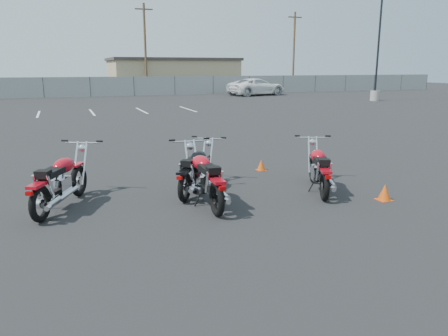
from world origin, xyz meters
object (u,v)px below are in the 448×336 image
object	(u,v)px
white_van	(257,82)
motorcycle_second_black	(196,170)
motorcycle_front_red	(61,182)
motorcycle_third_red	(205,178)
motorcycle_rear_red	(319,169)

from	to	relation	value
white_van	motorcycle_second_black	bearing A→B (deg)	139.42
motorcycle_front_red	motorcycle_second_black	size ratio (longest dim) A/B	1.13
motorcycle_third_red	white_van	bearing A→B (deg)	63.49
white_van	motorcycle_front_red	bearing A→B (deg)	135.56
motorcycle_second_black	motorcycle_third_red	world-z (taller)	motorcycle_third_red
motorcycle_rear_red	white_van	world-z (taller)	white_van
motorcycle_second_black	white_van	xyz separation A→B (m)	(15.43, 30.24, 0.79)
motorcycle_rear_red	motorcycle_second_black	bearing A→B (deg)	161.24
motorcycle_front_red	motorcycle_third_red	distance (m)	2.76
motorcycle_front_red	white_van	xyz separation A→B (m)	(18.18, 30.38, 0.75)
motorcycle_third_red	motorcycle_rear_red	world-z (taller)	motorcycle_third_red
motorcycle_third_red	motorcycle_rear_red	xyz separation A→B (m)	(2.63, -0.00, -0.03)
motorcycle_front_red	motorcycle_rear_red	distance (m)	5.34
motorcycle_front_red	motorcycle_rear_red	bearing A→B (deg)	-7.82
motorcycle_third_red	motorcycle_rear_red	bearing A→B (deg)	-0.04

